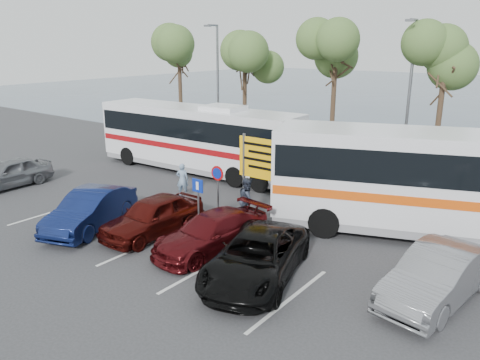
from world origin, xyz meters
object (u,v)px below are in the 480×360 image
Objects in this scene: street_lamp_left at (217,79)px; car_silver_a at (9,173)px; car_red at (153,216)px; coach_bus_left at (197,140)px; pedestrian_far at (248,200)px; pedestrian_near at (182,180)px; coach_bus_right at (462,188)px; suv_black at (257,257)px; car_blue at (91,210)px; car_maroon at (212,233)px; car_silver_b at (438,276)px; direction_sign at (263,166)px; street_lamp_right at (409,91)px.

car_silver_a is (-2.00, -13.91, -3.88)m from street_lamp_left.
car_silver_a is 10.27m from car_red.
coach_bus_left is 8.23m from pedestrian_far.
pedestrian_near is at bearing -56.64° from coach_bus_left.
coach_bus_right reaches higher than pedestrian_far.
suv_black is at bearing -46.34° from street_lamp_left.
pedestrian_near reaches higher than car_blue.
car_maroon is at bearing -50.54° from street_lamp_left.
coach_bus_left reaches higher than car_maroon.
coach_bus_right is at bearing 106.05° from car_silver_b.
coach_bus_right is at bearing 17.89° from car_silver_a.
street_lamp_left reaches higher than pedestrian_near.
pedestrian_far is at bearing -45.15° from street_lamp_left.
coach_bus_right is 7.37× the size of pedestrian_far.
car_silver_b reaches higher than suv_black.
coach_bus_right reaches higher than car_red.
coach_bus_right reaches higher than car_blue.
direction_sign is 0.83× the size of car_red.
car_blue is 1.00× the size of car_maroon.
suv_black is 4.76m from pedestrian_far.
direction_sign is at bearing -30.35° from coach_bus_left.
direction_sign is (-2.00, -10.32, -2.17)m from street_lamp_right.
coach_bus_left is 2.73× the size of car_blue.
coach_bus_right reaches higher than suv_black.
street_lamp_right is 0.59× the size of coach_bus_right.
coach_bus_right reaches higher than direction_sign.
direction_sign is 7.30m from coach_bus_right.
direction_sign is at bearing 19.47° from car_blue.
coach_bus_left reaches higher than car_red.
direction_sign is 4.75m from suv_black.
car_silver_b is at bearing -22.53° from coach_bus_left.
coach_bus_left is at bearing 124.22° from suv_black.
street_lamp_left is 5.03× the size of pedestrian_near.
coach_bus_right is (17.50, -7.02, -2.65)m from street_lamp_left.
car_red is 3.83m from pedestrian_far.
coach_bus_right reaches higher than pedestrian_near.
suv_black is 2.74× the size of pedestrian_far.
coach_bus_right is 3.22× the size of car_silver_a.
car_maroon is at bearing -90.08° from direction_sign.
car_silver_a is 0.93× the size of car_blue.
street_lamp_left reaches higher than pedestrian_far.
direction_sign is at bearing 143.84° from pedestrian_near.
coach_bus_left reaches higher than car_silver_a.
direction_sign is at bearing -119.56° from pedestrian_far.
pedestrian_near is at bearing 151.48° from car_maroon.
pedestrian_far reaches higher than suv_black.
pedestrian_near reaches higher than car_maroon.
coach_bus_right is 2.69× the size of suv_black.
car_maroon is (13.00, 0.55, -0.06)m from car_silver_a.
street_lamp_left is at bearing 8.23° from pedestrian_far.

